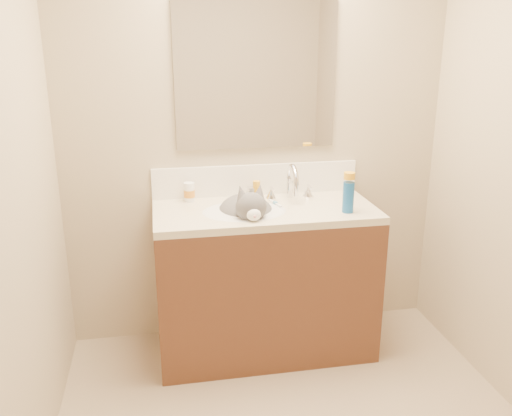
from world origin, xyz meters
name	(u,v)px	position (x,y,z in m)	size (l,w,h in m)	color
room_shell	(324,119)	(0.00, 0.00, 1.49)	(2.24, 2.54, 2.52)	tan
vanity_cabinet	(265,284)	(0.00, 0.97, 0.41)	(1.20, 0.55, 0.82)	#532E1C
counter_slab	(265,212)	(0.00, 0.97, 0.84)	(1.20, 0.55, 0.04)	beige
basin	(244,223)	(-0.12, 0.94, 0.79)	(0.45, 0.36, 0.14)	white
faucet	(292,185)	(0.18, 1.11, 0.95)	(0.28, 0.20, 0.21)	silver
cat	(247,214)	(-0.10, 0.97, 0.84)	(0.35, 0.43, 0.33)	#514F51
backsplash	(256,180)	(0.00, 1.24, 0.95)	(1.20, 0.02, 0.18)	white
mirror	(256,76)	(0.00, 1.24, 1.54)	(0.90, 0.02, 0.80)	white
pill_bottle	(189,192)	(-0.39, 1.18, 0.91)	(0.06, 0.06, 0.11)	white
pill_label	(189,193)	(-0.39, 1.18, 0.91)	(0.06, 0.06, 0.04)	orange
silver_jar	(252,193)	(-0.04, 1.17, 0.89)	(0.06, 0.06, 0.06)	#B7B7BC
amber_bottle	(257,190)	(-0.01, 1.16, 0.91)	(0.04, 0.04, 0.10)	gold
toothbrush	(275,203)	(0.07, 1.03, 0.86)	(0.01, 0.14, 0.01)	white
toothbrush_head	(275,203)	(0.07, 1.03, 0.87)	(0.02, 0.03, 0.02)	#5EA2C9
spray_can	(348,197)	(0.42, 0.83, 0.94)	(0.06, 0.06, 0.16)	#16549F
spray_cap	(349,176)	(0.42, 0.83, 1.06)	(0.06, 0.06, 0.04)	gold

